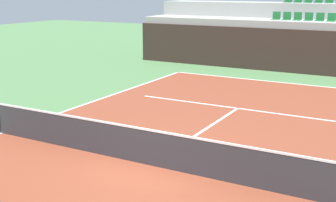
{
  "coord_description": "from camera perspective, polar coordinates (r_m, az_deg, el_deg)",
  "views": [
    {
      "loc": [
        5.62,
        -9.18,
        4.43
      ],
      "look_at": [
        -0.58,
        2.0,
        1.2
      ],
      "focal_mm": 47.88,
      "sensor_mm": 36.0,
      "label": 1
    }
  ],
  "objects": [
    {
      "name": "sideline_left",
      "position": [
        15.05,
        -20.4,
        -3.82
      ],
      "size": [
        0.1,
        24.0,
        0.0
      ],
      "primitive_type": "cube",
      "color": "white",
      "rests_on": "court_surface"
    },
    {
      "name": "seating_row_lower",
      "position": [
        26.15,
        16.79,
        10.07
      ],
      "size": [
        3.44,
        0.44,
        0.44
      ],
      "color": "#1E6633",
      "rests_on": "stands_tier_lower"
    },
    {
      "name": "court_surface",
      "position": [
        11.64,
        -2.31,
        -8.18
      ],
      "size": [
        11.0,
        24.0,
        0.01
      ],
      "primitive_type": "cube",
      "color": "brown",
      "rests_on": "ground_plane"
    },
    {
      "name": "tennis_net",
      "position": [
        11.46,
        -2.34,
        -5.85
      ],
      "size": [
        11.08,
        0.08,
        1.07
      ],
      "color": "black",
      "rests_on": "court_surface"
    },
    {
      "name": "stands_tier_upper",
      "position": [
        28.48,
        17.67,
        8.21
      ],
      "size": [
        18.88,
        2.4,
        3.58
      ],
      "primitive_type": "cube",
      "color": "#9E9E99",
      "rests_on": "ground_plane"
    },
    {
      "name": "seating_row_upper",
      "position": [
        28.46,
        18.0,
        12.05
      ],
      "size": [
        3.44,
        0.44,
        0.44
      ],
      "color": "#1E6633",
      "rests_on": "stands_tier_upper"
    },
    {
      "name": "service_line_far",
      "position": [
        17.14,
        8.85,
        -0.93
      ],
      "size": [
        8.26,
        0.1,
        0.0
      ],
      "primitive_type": "cube",
      "color": "white",
      "rests_on": "court_surface"
    },
    {
      "name": "baseline_far",
      "position": [
        22.31,
        13.83,
        2.35
      ],
      "size": [
        11.0,
        0.1,
        0.0
      ],
      "primitive_type": "cube",
      "color": "white",
      "rests_on": "court_surface"
    },
    {
      "name": "ground_plane",
      "position": [
        11.64,
        -2.31,
        -8.2
      ],
      "size": [
        80.0,
        80.0,
        0.0
      ],
      "primitive_type": "plane",
      "color": "#477042"
    },
    {
      "name": "back_wall",
      "position": [
        24.91,
        15.79,
        6.1
      ],
      "size": [
        18.88,
        0.3,
        2.31
      ],
      "primitive_type": "cube",
      "color": "#33231E",
      "rests_on": "ground_plane"
    },
    {
      "name": "centre_service_line",
      "position": [
        14.3,
        4.37,
        -3.86
      ],
      "size": [
        0.1,
        6.4,
        0.0
      ],
      "primitive_type": "cube",
      "color": "white",
      "rests_on": "court_surface"
    },
    {
      "name": "stands_tier_lower",
      "position": [
        26.19,
        16.52,
        6.85
      ],
      "size": [
        18.88,
        2.4,
        2.7
      ],
      "primitive_type": "cube",
      "color": "#9E9E99",
      "rests_on": "ground_plane"
    }
  ]
}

